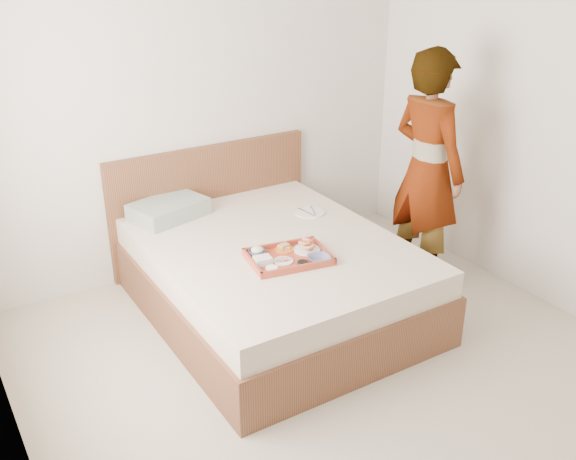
# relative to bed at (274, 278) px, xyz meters

# --- Properties ---
(ground) EXTENTS (3.50, 4.00, 0.01)m
(ground) POSITION_rel_bed_xyz_m (-0.02, -1.00, -0.27)
(ground) COLOR #BCB49F
(ground) RESTS_ON ground
(wall_back) EXTENTS (3.50, 0.01, 2.60)m
(wall_back) POSITION_rel_bed_xyz_m (-0.02, 1.00, 1.04)
(wall_back) COLOR silver
(wall_back) RESTS_ON ground
(bed) EXTENTS (1.65, 2.00, 0.53)m
(bed) POSITION_rel_bed_xyz_m (0.00, 0.00, 0.00)
(bed) COLOR brown
(bed) RESTS_ON ground
(headboard) EXTENTS (1.65, 0.06, 0.95)m
(headboard) POSITION_rel_bed_xyz_m (0.00, 0.97, 0.21)
(headboard) COLOR brown
(headboard) RESTS_ON ground
(pillow) EXTENTS (0.59, 0.47, 0.12)m
(pillow) POSITION_rel_bed_xyz_m (-0.43, 0.78, 0.33)
(pillow) COLOR #98A99A
(pillow) RESTS_ON bed
(tray) EXTENTS (0.56, 0.45, 0.05)m
(tray) POSITION_rel_bed_xyz_m (-0.05, -0.27, 0.29)
(tray) COLOR #B23F29
(tray) RESTS_ON bed
(prawn_plate) EXTENTS (0.20, 0.20, 0.01)m
(prawn_plate) POSITION_rel_bed_xyz_m (0.11, -0.24, 0.28)
(prawn_plate) COLOR white
(prawn_plate) RESTS_ON tray
(navy_bowl_big) EXTENTS (0.16, 0.16, 0.03)m
(navy_bowl_big) POSITION_rel_bed_xyz_m (0.09, -0.41, 0.30)
(navy_bowl_big) COLOR #161C46
(navy_bowl_big) RESTS_ON tray
(sauce_dish) EXTENTS (0.08, 0.08, 0.03)m
(sauce_dish) POSITION_rel_bed_xyz_m (-0.03, -0.40, 0.29)
(sauce_dish) COLOR black
(sauce_dish) RESTS_ON tray
(meat_plate) EXTENTS (0.14, 0.14, 0.01)m
(meat_plate) POSITION_rel_bed_xyz_m (-0.11, -0.29, 0.28)
(meat_plate) COLOR white
(meat_plate) RESTS_ON tray
(bread_plate) EXTENTS (0.14, 0.14, 0.01)m
(bread_plate) POSITION_rel_bed_xyz_m (-0.01, -0.16, 0.28)
(bread_plate) COLOR orange
(bread_plate) RESTS_ON tray
(salad_bowl) EXTENTS (0.13, 0.13, 0.03)m
(salad_bowl) POSITION_rel_bed_xyz_m (-0.20, -0.13, 0.30)
(salad_bowl) COLOR #161C46
(salad_bowl) RESTS_ON tray
(plastic_tub) EXTENTS (0.12, 0.10, 0.05)m
(plastic_tub) POSITION_rel_bed_xyz_m (-0.23, -0.25, 0.30)
(plastic_tub) COLOR silver
(plastic_tub) RESTS_ON tray
(cheese_round) EXTENTS (0.08, 0.08, 0.03)m
(cheese_round) POSITION_rel_bed_xyz_m (-0.23, -0.36, 0.29)
(cheese_round) COLOR white
(cheese_round) RESTS_ON tray
(dinner_plate) EXTENTS (0.26, 0.26, 0.01)m
(dinner_plate) POSITION_rel_bed_xyz_m (0.49, 0.30, 0.27)
(dinner_plate) COLOR white
(dinner_plate) RESTS_ON bed
(person) EXTENTS (0.45, 0.65, 1.74)m
(person) POSITION_rel_bed_xyz_m (1.19, -0.16, 0.61)
(person) COLOR silver
(person) RESTS_ON ground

